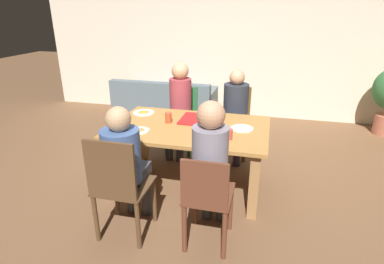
{
  "coord_description": "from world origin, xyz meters",
  "views": [
    {
      "loc": [
        0.8,
        -3.09,
        1.93
      ],
      "look_at": [
        0.0,
        0.1,
        0.62
      ],
      "focal_mm": 29.31,
      "sensor_mm": 36.0,
      "label": 1
    }
  ],
  "objects_px": {
    "person_2": "(235,108)",
    "chair_3": "(207,198)",
    "dining_table": "(190,136)",
    "person_1": "(179,102)",
    "person_3": "(211,161)",
    "plate_1": "(139,130)",
    "plate_0": "(144,112)",
    "drinking_glass_2": "(168,118)",
    "person_0": "(125,159)",
    "chair_2": "(235,120)",
    "pizza_box_0": "(199,119)",
    "plate_2": "(242,128)",
    "drinking_glass_1": "(212,133)",
    "chair_1": "(182,118)",
    "drinking_glass_0": "(229,134)",
    "couch": "(165,105)",
    "chair_0": "(119,185)"
  },
  "relations": [
    {
      "from": "plate_0",
      "to": "drinking_glass_1",
      "type": "relative_size",
      "value": 2.13
    },
    {
      "from": "plate_2",
      "to": "drinking_glass_2",
      "type": "height_order",
      "value": "drinking_glass_2"
    },
    {
      "from": "person_1",
      "to": "pizza_box_0",
      "type": "xyz_separation_m",
      "value": [
        0.41,
        -0.62,
        -0.0
      ]
    },
    {
      "from": "chair_2",
      "to": "pizza_box_0",
      "type": "height_order",
      "value": "chair_2"
    },
    {
      "from": "drinking_glass_0",
      "to": "drinking_glass_1",
      "type": "bearing_deg",
      "value": -171.89
    },
    {
      "from": "person_2",
      "to": "plate_0",
      "type": "distance_m",
      "value": 1.2
    },
    {
      "from": "drinking_glass_1",
      "to": "person_3",
      "type": "bearing_deg",
      "value": -79.69
    },
    {
      "from": "pizza_box_0",
      "to": "drinking_glass_2",
      "type": "relative_size",
      "value": 3.47
    },
    {
      "from": "person_3",
      "to": "chair_2",
      "type": "bearing_deg",
      "value": 90.0
    },
    {
      "from": "plate_2",
      "to": "couch",
      "type": "distance_m",
      "value": 2.64
    },
    {
      "from": "chair_2",
      "to": "plate_0",
      "type": "relative_size",
      "value": 3.61
    },
    {
      "from": "person_3",
      "to": "plate_1",
      "type": "height_order",
      "value": "person_3"
    },
    {
      "from": "person_3",
      "to": "pizza_box_0",
      "type": "bearing_deg",
      "value": 108.4
    },
    {
      "from": "pizza_box_0",
      "to": "couch",
      "type": "relative_size",
      "value": 0.23
    },
    {
      "from": "chair_0",
      "to": "drinking_glass_1",
      "type": "height_order",
      "value": "chair_0"
    },
    {
      "from": "chair_0",
      "to": "couch",
      "type": "bearing_deg",
      "value": 101.62
    },
    {
      "from": "person_3",
      "to": "plate_1",
      "type": "distance_m",
      "value": 1.02
    },
    {
      "from": "plate_1",
      "to": "chair_2",
      "type": "bearing_deg",
      "value": 56.16
    },
    {
      "from": "dining_table",
      "to": "person_1",
      "type": "distance_m",
      "value": 0.91
    },
    {
      "from": "pizza_box_0",
      "to": "dining_table",
      "type": "bearing_deg",
      "value": -104.3
    },
    {
      "from": "plate_2",
      "to": "chair_0",
      "type": "bearing_deg",
      "value": -130.66
    },
    {
      "from": "person_1",
      "to": "person_3",
      "type": "xyz_separation_m",
      "value": [
        0.75,
        -1.64,
        0.01
      ]
    },
    {
      "from": "plate_0",
      "to": "drinking_glass_2",
      "type": "bearing_deg",
      "value": -31.94
    },
    {
      "from": "person_0",
      "to": "plate_0",
      "type": "xyz_separation_m",
      "value": [
        -0.3,
        1.17,
        0.03
      ]
    },
    {
      "from": "pizza_box_0",
      "to": "person_1",
      "type": "bearing_deg",
      "value": 123.61
    },
    {
      "from": "drinking_glass_2",
      "to": "person_0",
      "type": "bearing_deg",
      "value": -96.27
    },
    {
      "from": "person_3",
      "to": "drinking_glass_0",
      "type": "distance_m",
      "value": 0.56
    },
    {
      "from": "person_0",
      "to": "person_2",
      "type": "height_order",
      "value": "person_0"
    },
    {
      "from": "person_3",
      "to": "plate_2",
      "type": "bearing_deg",
      "value": 78.88
    },
    {
      "from": "person_1",
      "to": "drinking_glass_2",
      "type": "xyz_separation_m",
      "value": [
        0.1,
        -0.78,
        0.05
      ]
    },
    {
      "from": "pizza_box_0",
      "to": "drinking_glass_0",
      "type": "bearing_deg",
      "value": -48.72
    },
    {
      "from": "chair_1",
      "to": "person_3",
      "type": "xyz_separation_m",
      "value": [
        0.75,
        -1.78,
        0.28
      ]
    },
    {
      "from": "couch",
      "to": "drinking_glass_1",
      "type": "bearing_deg",
      "value": -61.59
    },
    {
      "from": "plate_0",
      "to": "plate_1",
      "type": "xyz_separation_m",
      "value": [
        0.19,
        -0.57,
        -0.0
      ]
    },
    {
      "from": "chair_1",
      "to": "person_3",
      "type": "distance_m",
      "value": 1.95
    },
    {
      "from": "person_2",
      "to": "chair_3",
      "type": "bearing_deg",
      "value": -90.0
    },
    {
      "from": "chair_0",
      "to": "chair_3",
      "type": "relative_size",
      "value": 1.12
    },
    {
      "from": "chair_0",
      "to": "person_2",
      "type": "height_order",
      "value": "person_2"
    },
    {
      "from": "dining_table",
      "to": "person_2",
      "type": "relative_size",
      "value": 1.41
    },
    {
      "from": "person_0",
      "to": "chair_2",
      "type": "relative_size",
      "value": 1.29
    },
    {
      "from": "chair_2",
      "to": "person_0",
      "type": "bearing_deg",
      "value": -111.71
    },
    {
      "from": "plate_1",
      "to": "drinking_glass_1",
      "type": "distance_m",
      "value": 0.77
    },
    {
      "from": "person_1",
      "to": "plate_1",
      "type": "distance_m",
      "value": 1.11
    },
    {
      "from": "person_0",
      "to": "person_2",
      "type": "distance_m",
      "value": 1.89
    },
    {
      "from": "chair_3",
      "to": "drinking_glass_1",
      "type": "relative_size",
      "value": 7.29
    },
    {
      "from": "dining_table",
      "to": "plate_2",
      "type": "distance_m",
      "value": 0.57
    },
    {
      "from": "dining_table",
      "to": "plate_0",
      "type": "bearing_deg",
      "value": 155.7
    },
    {
      "from": "pizza_box_0",
      "to": "person_0",
      "type": "bearing_deg",
      "value": -110.92
    },
    {
      "from": "chair_3",
      "to": "person_0",
      "type": "bearing_deg",
      "value": 173.86
    },
    {
      "from": "chair_0",
      "to": "chair_2",
      "type": "distance_m",
      "value": 2.17
    }
  ]
}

